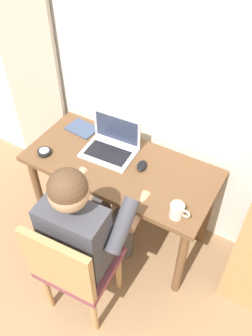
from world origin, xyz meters
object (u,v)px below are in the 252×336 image
Objects in this scene: chair at (73,266)px; desk_clock at (44,152)px; laptop at (111,145)px; coffee_mug at (177,211)px; person_seated at (87,224)px; desk at (121,176)px; computer_mouse at (142,166)px; notebook_pad at (82,129)px.

chair reaches higher than desk_clock.
laptop reaches higher than coffee_mug.
laptop is at bearing 107.90° from person_seated.
chair is 0.81m from laptop.
desk is 12.60× the size of computer_mouse.
person_seated is at bearing -47.10° from notebook_pad.
notebook_pad is at bearing 78.91° from desk_clock.
notebook_pad is at bearing 155.45° from computer_mouse.
desk is 0.22m from laptop.
laptop is 1.68× the size of notebook_pad.
desk_clock is (-0.62, -0.21, -0.00)m from computer_mouse.
computer_mouse is 0.57m from notebook_pad.
desk is 1.43× the size of chair.
chair is at bearing -40.97° from desk_clock.
desk is 6.00× the size of notebook_pad.
person_seated is at bearing -109.90° from computer_mouse.
person_seated is 13.31× the size of desk_clock.
chair is at bearing -86.83° from person_seated.
desk is at bearing -174.85° from computer_mouse.
desk_clock is at bearing 178.14° from coffee_mug.
notebook_pad is at bearing 126.98° from person_seated.
computer_mouse is at bearing 81.73° from person_seated.
desk is 0.47m from notebook_pad.
coffee_mug is (0.43, 0.27, 0.10)m from person_seated.
person_seated is at bearing 93.17° from chair.
laptop is at bearing 158.96° from computer_mouse.
person_seated is at bearing -72.10° from laptop.
computer_mouse is at bearing 145.53° from coffee_mug.
laptop is (-0.18, 0.55, 0.11)m from person_seated.
laptop is (-0.12, 0.08, 0.16)m from desk.
coffee_mug is at bearing 47.33° from chair.
person_seated is 11.98× the size of computer_mouse.
person_seated is at bearing -82.66° from desk.
person_seated reaches higher than notebook_pad.
desk_clock is (-0.37, -0.25, -0.04)m from laptop.
person_seated is at bearing -147.77° from coffee_mug.
person_seated is 0.63m from desk_clock.
laptop is at bearing 145.01° from desk.
chair is 0.78m from desk_clock.
chair is 0.26m from person_seated.
computer_mouse is 0.48× the size of notebook_pad.
computer_mouse is (0.13, 0.04, 0.13)m from desk.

